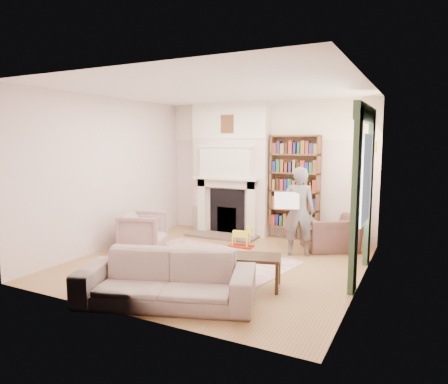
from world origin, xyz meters
The scene contains 25 objects.
floor centered at (0.00, 0.00, 0.00)m, with size 4.50×4.50×0.00m, color brown.
ceiling centered at (0.00, 0.00, 2.80)m, with size 4.50×4.50×0.00m, color white.
wall_back centered at (0.00, 2.25, 1.40)m, with size 4.50×4.50×0.00m, color silver.
wall_front centered at (0.00, -2.25, 1.40)m, with size 4.50×4.50×0.00m, color silver.
wall_left centered at (-2.25, 0.00, 1.40)m, with size 4.50×4.50×0.00m, color silver.
wall_right centered at (2.25, 0.00, 1.40)m, with size 4.50×4.50×0.00m, color silver.
fireplace centered at (-0.75, 2.05, 1.39)m, with size 1.70×0.58×2.80m.
bookcase centered at (0.65, 2.12, 1.18)m, with size 1.00×0.24×1.85m, color brown.
window centered at (2.23, 0.40, 1.45)m, with size 0.02×0.90×1.30m, color silver.
curtain_left centered at (2.20, -0.30, 1.20)m, with size 0.07×0.32×2.40m, color #2A422C.
curtain_right centered at (2.20, 1.10, 1.20)m, with size 0.07×0.32×2.40m, color #2A422C.
pelmet centered at (2.19, 0.40, 2.38)m, with size 0.09×1.70×0.24m, color #2A422C.
wall_sconce centered at (2.03, 1.50, 1.90)m, with size 0.20×0.24×0.24m, color gold, non-canonical shape.
rug centered at (-0.28, -0.16, 0.01)m, with size 2.80×2.16×0.01m, color beige.
armchair_reading centered at (1.51, 1.63, 0.31)m, with size 0.96×0.84×0.63m, color #4C282A.
armchair_left centered at (-1.57, 0.07, 0.35)m, with size 0.75×0.77×0.70m, color #B3A193.
sofa centered at (0.22, -1.76, 0.32)m, with size 2.16×0.84×0.63m, color #AAA18C.
man_reading centered at (1.06, 1.03, 0.78)m, with size 0.57×0.37×1.56m, color #5C5049.
newspaper centered at (0.91, 0.83, 0.99)m, with size 0.42×0.02×0.30m, color white.
coffee_table centered at (0.99, -0.78, 0.23)m, with size 0.70×0.45×0.45m, color #332012, non-canonical shape.
paraffin_heater centered at (-1.49, 1.90, 0.28)m, with size 0.24×0.24×0.55m, color #AEB1B7.
rocking_horse centered at (-0.04, 1.03, 0.21)m, with size 0.48×0.19×0.42m, color yellow, non-canonical shape.
board_game centered at (-0.53, 0.19, 0.03)m, with size 0.40×0.40×0.03m, color #CFD64B.
game_box_lid centered at (-0.50, 0.35, 0.04)m, with size 0.32×0.21×0.05m, color #AC1326.
comic_annuals centered at (0.44, -0.28, 0.02)m, with size 0.39×0.25×0.02m.
Camera 1 is at (2.99, -5.65, 1.99)m, focal length 32.00 mm.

